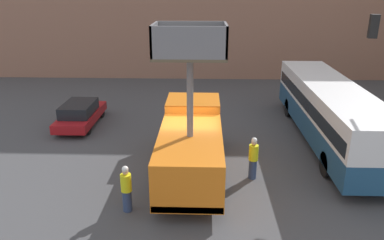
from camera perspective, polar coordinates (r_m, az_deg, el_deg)
ground_plane at (r=16.62m, az=-0.53°, el=-7.05°), size 120.00×120.00×0.00m
utility_truck at (r=15.42m, az=-0.11°, el=-3.08°), size 2.52×7.26×6.30m
city_bus at (r=19.83m, az=20.20°, el=1.69°), size 2.55×12.22×2.94m
road_worker_near_truck at (r=13.38m, az=-9.96°, el=-10.31°), size 0.38×0.38×1.75m
road_worker_directing at (r=15.46m, az=9.31°, el=-5.77°), size 0.38×0.38×1.81m
parked_car_curbside at (r=21.95m, az=-16.67°, el=0.92°), size 1.80×4.47×1.38m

